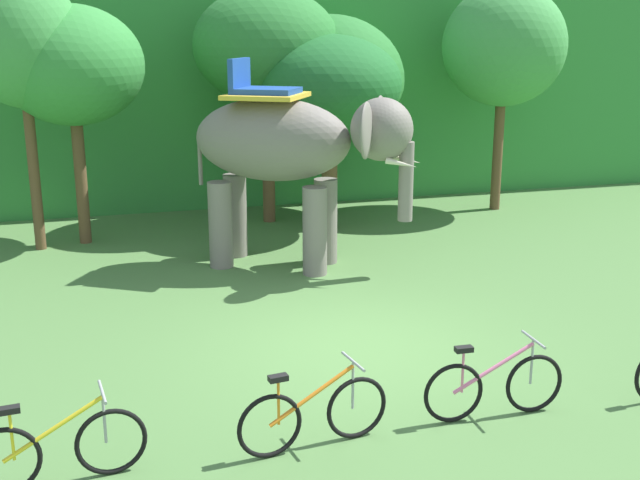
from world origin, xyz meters
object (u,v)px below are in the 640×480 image
(bike_yellow, at_px, (58,449))
(bike_orange, at_px, (314,414))
(tree_far_left, at_px, (72,66))
(tree_far_right, at_px, (266,47))
(tree_left, at_px, (330,81))
(elephant, at_px, (290,148))
(tree_center_right, at_px, (504,46))
(bike_pink, at_px, (494,386))
(tree_center, at_px, (330,85))
(tree_right, at_px, (21,39))

(bike_yellow, relative_size, bike_orange, 1.00)
(tree_far_left, distance_m, bike_yellow, 9.78)
(tree_far_right, height_order, tree_left, tree_far_right)
(elephant, bearing_deg, tree_left, 63.58)
(tree_center_right, distance_m, bike_yellow, 14.28)
(tree_far_right, bearing_deg, bike_yellow, -113.24)
(bike_yellow, bearing_deg, tree_far_left, 88.51)
(bike_yellow, bearing_deg, bike_pink, 1.07)
(tree_far_right, relative_size, elephant, 1.27)
(tree_far_left, bearing_deg, bike_yellow, -91.49)
(bike_orange, bearing_deg, bike_pink, 2.40)
(tree_center_right, distance_m, bike_orange, 12.64)
(bike_yellow, bearing_deg, tree_center_right, 44.52)
(bike_yellow, xyz_separation_m, bike_orange, (2.57, -0.00, 0.00))
(tree_far_right, height_order, tree_center, tree_far_right)
(bike_pink, bearing_deg, tree_center_right, 61.85)
(tree_far_left, xyz_separation_m, bike_orange, (2.33, -9.24, -3.19))
(bike_yellow, height_order, bike_pink, same)
(tree_right, distance_m, tree_far_right, 5.03)
(tree_left, relative_size, tree_center_right, 0.87)
(tree_right, xyz_separation_m, tree_far_left, (0.87, 0.26, -0.52))
(bike_pink, bearing_deg, bike_orange, -177.60)
(tree_left, bearing_deg, tree_far_left, -169.39)
(tree_right, relative_size, elephant, 1.34)
(tree_far_left, distance_m, tree_left, 5.71)
(tree_far_left, bearing_deg, bike_orange, -75.84)
(tree_center, distance_m, tree_center_right, 4.56)
(tree_far_right, relative_size, tree_center, 1.24)
(tree_center, relative_size, bike_pink, 2.44)
(tree_left, distance_m, elephant, 4.35)
(bike_yellow, bearing_deg, tree_far_right, 66.76)
(bike_orange, bearing_deg, tree_far_right, 80.21)
(elephant, bearing_deg, bike_orange, -101.91)
(bike_pink, bearing_deg, tree_far_left, 116.10)
(tree_left, bearing_deg, bike_pink, -96.20)
(tree_center_right, bearing_deg, tree_far_left, -177.23)
(elephant, bearing_deg, tree_center, 59.28)
(tree_center, height_order, bike_yellow, tree_center)
(elephant, relative_size, bike_yellow, 2.37)
(tree_left, relative_size, bike_orange, 2.70)
(tree_center, bearing_deg, tree_center_right, 9.17)
(tree_center, distance_m, tree_left, 1.36)
(tree_left, bearing_deg, tree_center, -107.13)
(tree_center_right, xyz_separation_m, elephant, (-5.93, -3.23, -1.67))
(tree_center_right, xyz_separation_m, bike_orange, (-7.30, -9.71, -3.49))
(tree_far_right, bearing_deg, tree_left, 10.41)
(tree_center, relative_size, bike_orange, 2.46)
(bike_orange, bearing_deg, tree_center_right, 53.06)
(tree_far_left, xyz_separation_m, tree_far_right, (4.06, 0.77, 0.32))
(tree_right, distance_m, tree_far_left, 1.04)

